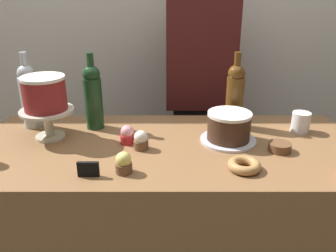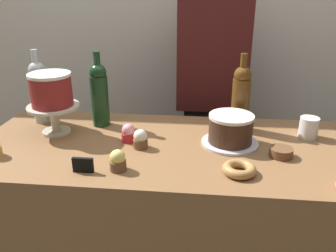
{
  "view_description": "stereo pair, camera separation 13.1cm",
  "coord_description": "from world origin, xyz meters",
  "px_view_note": "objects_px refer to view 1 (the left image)",
  "views": [
    {
      "loc": [
        -0.0,
        -1.22,
        1.46
      ],
      "look_at": [
        0.0,
        0.0,
        0.96
      ],
      "focal_mm": 36.95,
      "sensor_mm": 36.0,
      "label": 1
    },
    {
      "loc": [
        0.13,
        -1.21,
        1.46
      ],
      "look_at": [
        0.0,
        0.0,
        0.96
      ],
      "focal_mm": 36.95,
      "sensor_mm": 36.0,
      "label": 2
    }
  ],
  "objects_px": {
    "cupcake_strawberry": "(127,135)",
    "cookie_stack": "(280,147)",
    "wine_bottle_green": "(93,96)",
    "cupcake_vanilla": "(141,140)",
    "coffee_cup_ceramic": "(300,122)",
    "chocolate_round_cake": "(229,126)",
    "wine_bottle_amber": "(235,95)",
    "barista_figure": "(199,106)",
    "wine_bottle_clear": "(29,95)",
    "donut_maple": "(244,165)",
    "cupcake_lemon": "(124,163)",
    "white_layer_cake": "(44,93)",
    "cake_stand_pedestal": "(48,119)",
    "price_sign_chalkboard": "(88,169)"
  },
  "relations": [
    {
      "from": "coffee_cup_ceramic",
      "to": "wine_bottle_amber",
      "type": "bearing_deg",
      "value": 167.48
    },
    {
      "from": "chocolate_round_cake",
      "to": "coffee_cup_ceramic",
      "type": "bearing_deg",
      "value": 17.08
    },
    {
      "from": "donut_maple",
      "to": "chocolate_round_cake",
      "type": "bearing_deg",
      "value": 94.3
    },
    {
      "from": "wine_bottle_green",
      "to": "cupcake_strawberry",
      "type": "bearing_deg",
      "value": -45.87
    },
    {
      "from": "white_layer_cake",
      "to": "cupcake_vanilla",
      "type": "bearing_deg",
      "value": -15.31
    },
    {
      "from": "chocolate_round_cake",
      "to": "donut_maple",
      "type": "height_order",
      "value": "chocolate_round_cake"
    },
    {
      "from": "wine_bottle_green",
      "to": "cookie_stack",
      "type": "xyz_separation_m",
      "value": [
        0.73,
        -0.23,
        -0.13
      ]
    },
    {
      "from": "price_sign_chalkboard",
      "to": "cupcake_vanilla",
      "type": "bearing_deg",
      "value": 52.57
    },
    {
      "from": "wine_bottle_green",
      "to": "cupcake_strawberry",
      "type": "relative_size",
      "value": 4.38
    },
    {
      "from": "cupcake_lemon",
      "to": "barista_figure",
      "type": "xyz_separation_m",
      "value": [
        0.32,
        0.81,
        -0.08
      ]
    },
    {
      "from": "cake_stand_pedestal",
      "to": "wine_bottle_clear",
      "type": "height_order",
      "value": "wine_bottle_clear"
    },
    {
      "from": "cupcake_strawberry",
      "to": "cookie_stack",
      "type": "height_order",
      "value": "cupcake_strawberry"
    },
    {
      "from": "chocolate_round_cake",
      "to": "cookie_stack",
      "type": "distance_m",
      "value": 0.21
    },
    {
      "from": "wine_bottle_green",
      "to": "coffee_cup_ceramic",
      "type": "bearing_deg",
      "value": -2.98
    },
    {
      "from": "wine_bottle_amber",
      "to": "wine_bottle_green",
      "type": "height_order",
      "value": "same"
    },
    {
      "from": "cake_stand_pedestal",
      "to": "coffee_cup_ceramic",
      "type": "bearing_deg",
      "value": 3.59
    },
    {
      "from": "white_layer_cake",
      "to": "coffee_cup_ceramic",
      "type": "xyz_separation_m",
      "value": [
        1.04,
        0.07,
        -0.15
      ]
    },
    {
      "from": "chocolate_round_cake",
      "to": "barista_figure",
      "type": "distance_m",
      "value": 0.58
    },
    {
      "from": "price_sign_chalkboard",
      "to": "chocolate_round_cake",
      "type": "bearing_deg",
      "value": 28.87
    },
    {
      "from": "chocolate_round_cake",
      "to": "cupcake_strawberry",
      "type": "relative_size",
      "value": 2.32
    },
    {
      "from": "cupcake_strawberry",
      "to": "cookie_stack",
      "type": "xyz_separation_m",
      "value": [
        0.58,
        -0.07,
        -0.02
      ]
    },
    {
      "from": "wine_bottle_clear",
      "to": "price_sign_chalkboard",
      "type": "bearing_deg",
      "value": -52.29
    },
    {
      "from": "wine_bottle_green",
      "to": "cupcake_vanilla",
      "type": "bearing_deg",
      "value": -44.93
    },
    {
      "from": "wine_bottle_amber",
      "to": "wine_bottle_green",
      "type": "distance_m",
      "value": 0.6
    },
    {
      "from": "wine_bottle_amber",
      "to": "cupcake_lemon",
      "type": "xyz_separation_m",
      "value": [
        -0.43,
        -0.41,
        -0.11
      ]
    },
    {
      "from": "chocolate_round_cake",
      "to": "donut_maple",
      "type": "xyz_separation_m",
      "value": [
        0.02,
        -0.23,
        -0.05
      ]
    },
    {
      "from": "wine_bottle_clear",
      "to": "cupcake_vanilla",
      "type": "distance_m",
      "value": 0.55
    },
    {
      "from": "white_layer_cake",
      "to": "cookie_stack",
      "type": "xyz_separation_m",
      "value": [
        0.9,
        -0.12,
        -0.17
      ]
    },
    {
      "from": "cupcake_vanilla",
      "to": "cupcake_strawberry",
      "type": "bearing_deg",
      "value": 137.8
    },
    {
      "from": "wine_bottle_clear",
      "to": "cookie_stack",
      "type": "bearing_deg",
      "value": -13.75
    },
    {
      "from": "cake_stand_pedestal",
      "to": "wine_bottle_amber",
      "type": "distance_m",
      "value": 0.78
    },
    {
      "from": "white_layer_cake",
      "to": "cupcake_strawberry",
      "type": "xyz_separation_m",
      "value": [
        0.32,
        -0.05,
        -0.15
      ]
    },
    {
      "from": "cookie_stack",
      "to": "barista_figure",
      "type": "bearing_deg",
      "value": 110.79
    },
    {
      "from": "coffee_cup_ceramic",
      "to": "cookie_stack",
      "type": "bearing_deg",
      "value": -127.11
    },
    {
      "from": "wine_bottle_green",
      "to": "cupcake_strawberry",
      "type": "distance_m",
      "value": 0.25
    },
    {
      "from": "wine_bottle_green",
      "to": "barista_figure",
      "type": "bearing_deg",
      "value": 40.57
    },
    {
      "from": "coffee_cup_ceramic",
      "to": "wine_bottle_green",
      "type": "bearing_deg",
      "value": 177.02
    },
    {
      "from": "cupcake_lemon",
      "to": "cupcake_strawberry",
      "type": "bearing_deg",
      "value": 93.25
    },
    {
      "from": "cake_stand_pedestal",
      "to": "donut_maple",
      "type": "height_order",
      "value": "cake_stand_pedestal"
    },
    {
      "from": "white_layer_cake",
      "to": "cupcake_lemon",
      "type": "bearing_deg",
      "value": -40.19
    },
    {
      "from": "cookie_stack",
      "to": "coffee_cup_ceramic",
      "type": "bearing_deg",
      "value": 52.89
    },
    {
      "from": "cupcake_lemon",
      "to": "donut_maple",
      "type": "xyz_separation_m",
      "value": [
        0.4,
        0.02,
        -0.02
      ]
    },
    {
      "from": "cupcake_strawberry",
      "to": "barista_figure",
      "type": "distance_m",
      "value": 0.67
    },
    {
      "from": "wine_bottle_clear",
      "to": "donut_maple",
      "type": "relative_size",
      "value": 2.91
    },
    {
      "from": "cake_stand_pedestal",
      "to": "coffee_cup_ceramic",
      "type": "height_order",
      "value": "cake_stand_pedestal"
    },
    {
      "from": "chocolate_round_cake",
      "to": "coffee_cup_ceramic",
      "type": "xyz_separation_m",
      "value": [
        0.32,
        0.1,
        -0.02
      ]
    },
    {
      "from": "cupcake_strawberry",
      "to": "barista_figure",
      "type": "xyz_separation_m",
      "value": [
        0.33,
        0.58,
        -0.08
      ]
    },
    {
      "from": "white_layer_cake",
      "to": "cupcake_lemon",
      "type": "distance_m",
      "value": 0.46
    },
    {
      "from": "cupcake_lemon",
      "to": "cookie_stack",
      "type": "distance_m",
      "value": 0.59
    },
    {
      "from": "cake_stand_pedestal",
      "to": "cupcake_strawberry",
      "type": "bearing_deg",
      "value": -9.15
    }
  ]
}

